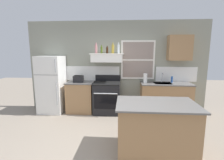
# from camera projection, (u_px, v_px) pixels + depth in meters

# --- Properties ---
(ground_plane) EXTENTS (16.00, 16.00, 0.00)m
(ground_plane) POSITION_uv_depth(u_px,v_px,m) (110.00, 148.00, 3.14)
(ground_plane) COLOR gray
(back_wall) EXTENTS (5.40, 0.11, 2.70)m
(back_wall) POSITION_uv_depth(u_px,v_px,m) (117.00, 66.00, 5.10)
(back_wall) COLOR gray
(back_wall) RESTS_ON ground_plane
(refrigerator) EXTENTS (0.70, 0.72, 1.67)m
(refrigerator) POSITION_uv_depth(u_px,v_px,m) (52.00, 84.00, 4.95)
(refrigerator) COLOR white
(refrigerator) RESTS_ON ground_plane
(counter_left_of_stove) EXTENTS (0.79, 0.63, 0.91)m
(counter_left_of_stove) POSITION_uv_depth(u_px,v_px,m) (81.00, 97.00, 5.01)
(counter_left_of_stove) COLOR #9E754C
(counter_left_of_stove) RESTS_ON ground_plane
(toaster) EXTENTS (0.30, 0.20, 0.19)m
(toaster) POSITION_uv_depth(u_px,v_px,m) (78.00, 79.00, 4.90)
(toaster) COLOR black
(toaster) RESTS_ON counter_left_of_stove
(stove_range) EXTENTS (0.76, 0.69, 1.09)m
(stove_range) POSITION_uv_depth(u_px,v_px,m) (107.00, 97.00, 4.91)
(stove_range) COLOR black
(stove_range) RESTS_ON ground_plane
(range_hood_shelf) EXTENTS (0.96, 0.52, 0.24)m
(range_hood_shelf) POSITION_uv_depth(u_px,v_px,m) (107.00, 58.00, 4.81)
(range_hood_shelf) COLOR white
(bottle_rose_pink) EXTENTS (0.07, 0.07, 0.31)m
(bottle_rose_pink) POSITION_uv_depth(u_px,v_px,m) (96.00, 49.00, 4.82)
(bottle_rose_pink) COLOR #C67F84
(bottle_rose_pink) RESTS_ON range_hood_shelf
(bottle_olive_oil_square) EXTENTS (0.06, 0.06, 0.24)m
(bottle_olive_oil_square) POSITION_uv_depth(u_px,v_px,m) (102.00, 50.00, 4.77)
(bottle_olive_oil_square) COLOR #4C601E
(bottle_olive_oil_square) RESTS_ON range_hood_shelf
(bottle_brown_stout) EXTENTS (0.06, 0.06, 0.22)m
(bottle_brown_stout) POSITION_uv_depth(u_px,v_px,m) (107.00, 50.00, 4.76)
(bottle_brown_stout) COLOR #381E0F
(bottle_brown_stout) RESTS_ON range_hood_shelf
(bottle_champagne_gold_foil) EXTENTS (0.08, 0.08, 0.30)m
(bottle_champagne_gold_foil) POSITION_uv_depth(u_px,v_px,m) (113.00, 49.00, 4.75)
(bottle_champagne_gold_foil) COLOR #B29333
(bottle_champagne_gold_foil) RESTS_ON range_hood_shelf
(bottle_clear_tall) EXTENTS (0.06, 0.06, 0.31)m
(bottle_clear_tall) POSITION_uv_depth(u_px,v_px,m) (118.00, 49.00, 4.74)
(bottle_clear_tall) COLOR silver
(bottle_clear_tall) RESTS_ON range_hood_shelf
(counter_right_with_sink) EXTENTS (1.43, 0.63, 0.91)m
(counter_right_with_sink) POSITION_uv_depth(u_px,v_px,m) (165.00, 98.00, 4.82)
(counter_right_with_sink) COLOR #9E754C
(counter_right_with_sink) RESTS_ON ground_plane
(sink_faucet) EXTENTS (0.03, 0.17, 0.28)m
(sink_faucet) POSITION_uv_depth(u_px,v_px,m) (162.00, 76.00, 4.82)
(sink_faucet) COLOR silver
(sink_faucet) RESTS_ON counter_right_with_sink
(paper_towel_roll) EXTENTS (0.11, 0.11, 0.27)m
(paper_towel_roll) POSITION_uv_depth(u_px,v_px,m) (145.00, 78.00, 4.77)
(paper_towel_roll) COLOR white
(paper_towel_roll) RESTS_ON counter_right_with_sink
(dish_soap_bottle) EXTENTS (0.06, 0.06, 0.18)m
(dish_soap_bottle) POSITION_uv_depth(u_px,v_px,m) (172.00, 79.00, 4.82)
(dish_soap_bottle) COLOR blue
(dish_soap_bottle) RESTS_ON counter_right_with_sink
(kitchen_island) EXTENTS (1.40, 0.90, 0.91)m
(kitchen_island) POSITION_uv_depth(u_px,v_px,m) (155.00, 127.00, 2.99)
(kitchen_island) COLOR #9E754C
(kitchen_island) RESTS_ON ground_plane
(upper_cabinet_right) EXTENTS (0.64, 0.32, 0.70)m
(upper_cabinet_right) POSITION_uv_depth(u_px,v_px,m) (180.00, 48.00, 4.69)
(upper_cabinet_right) COLOR #9E754C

